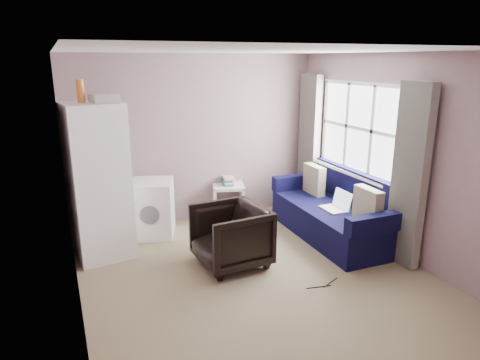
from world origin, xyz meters
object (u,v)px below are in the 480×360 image
(washing_machine, at_px, (152,207))
(sofa, at_px, (338,213))
(armchair, at_px, (231,233))
(fridge, at_px, (98,181))
(side_table, at_px, (228,198))

(washing_machine, relative_size, sofa, 0.38)
(armchair, bearing_deg, fridge, -126.76)
(sofa, bearing_deg, armchair, -171.04)
(armchair, bearing_deg, washing_machine, -156.14)
(fridge, distance_m, side_table, 2.17)
(armchair, relative_size, sofa, 0.39)
(sofa, bearing_deg, side_table, 132.34)
(fridge, relative_size, washing_machine, 2.76)
(side_table, bearing_deg, fridge, -162.31)
(fridge, xyz_separation_m, side_table, (1.97, 0.63, -0.67))
(armchair, xyz_separation_m, sofa, (1.72, 0.22, -0.07))
(armchair, bearing_deg, side_table, 155.42)
(armchair, height_order, washing_machine, armchair)
(armchair, distance_m, side_table, 1.64)
(fridge, relative_size, side_table, 3.36)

